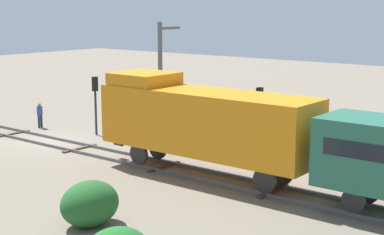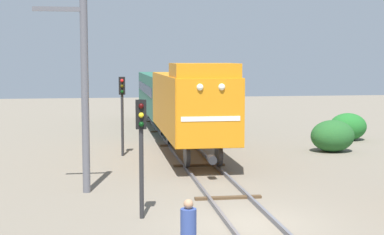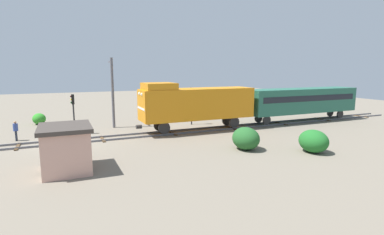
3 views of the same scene
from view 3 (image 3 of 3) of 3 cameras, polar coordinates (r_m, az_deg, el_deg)
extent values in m
plane|color=#756B5B|center=(26.82, -23.48, -4.48)|extent=(114.84, 114.84, 0.00)
cube|color=#595960|center=(27.51, -23.50, -3.98)|extent=(0.10, 76.56, 0.16)
cube|color=#595960|center=(26.11, -23.48, -4.66)|extent=(0.10, 76.56, 0.16)
cube|color=#4C3823|center=(27.03, -30.27, -4.79)|extent=(2.40, 0.24, 0.09)
cube|color=#4C3823|center=(26.98, -16.69, -3.92)|extent=(2.40, 0.24, 0.09)
cube|color=#4C3823|center=(28.41, -3.81, -2.90)|extent=(2.40, 0.24, 0.09)
cube|color=#4C3823|center=(31.10, 7.32, -1.90)|extent=(2.40, 0.24, 0.09)
cube|color=#4C3823|center=(34.77, 16.38, -1.02)|extent=(2.40, 0.24, 0.09)
cube|color=#4C3823|center=(39.15, 23.57, -0.31)|extent=(2.40, 0.24, 0.09)
cube|color=#4C3823|center=(44.01, 29.24, 0.25)|extent=(2.40, 0.24, 0.09)
cube|color=orange|center=(28.98, 1.13, 2.70)|extent=(2.90, 11.00, 2.90)
cube|color=orange|center=(27.44, -6.31, 5.95)|extent=(2.75, 2.80, 0.60)
cube|color=orange|center=(27.15, -9.57, 2.13)|extent=(2.84, 0.10, 2.84)
cube|color=white|center=(27.16, -9.64, 1.71)|extent=(2.46, 0.06, 0.20)
sphere|color=white|center=(27.46, -9.97, 4.51)|extent=(0.28, 0.28, 0.28)
sphere|color=white|center=(26.59, -9.50, 4.37)|extent=(0.28, 0.28, 0.28)
cylinder|color=#262628|center=(27.36, -10.08, -1.75)|extent=(0.36, 0.50, 0.36)
cylinder|color=#262628|center=(28.63, -6.23, -1.48)|extent=(0.18, 1.10, 1.10)
cylinder|color=#262628|center=(27.28, -5.32, -2.00)|extent=(0.18, 1.10, 1.10)
cylinder|color=#262628|center=(31.59, 6.68, -0.49)|extent=(0.18, 1.10, 1.10)
cylinder|color=#262628|center=(30.38, 8.05, -0.90)|extent=(0.18, 1.10, 1.10)
cube|color=#26604C|center=(36.46, 20.21, 3.09)|extent=(2.80, 14.00, 2.70)
cube|color=black|center=(36.43, 20.24, 3.64)|extent=(2.84, 12.88, 0.64)
cylinder|color=#262628|center=(33.78, 12.55, -0.14)|extent=(0.16, 0.96, 0.96)
cylinder|color=#262628|center=(32.65, 14.03, -0.51)|extent=(0.16, 0.96, 0.96)
cylinder|color=#262628|center=(41.04, 24.83, 0.85)|extent=(0.16, 0.96, 0.96)
cylinder|color=#262628|center=(40.12, 26.36, 0.57)|extent=(0.16, 0.96, 0.96)
cylinder|color=#262628|center=(29.65, -21.59, 0.54)|extent=(0.14, 0.14, 3.71)
cube|color=black|center=(29.49, -21.75, 3.24)|extent=(0.32, 0.24, 0.90)
sphere|color=#390606|center=(29.46, -22.06, 3.74)|extent=(0.16, 0.16, 0.16)
sphere|color=yellow|center=(29.49, -22.03, 3.20)|extent=(0.16, 0.16, 0.16)
sphere|color=black|center=(29.51, -21.99, 2.66)|extent=(0.16, 0.16, 0.16)
cylinder|color=#262628|center=(32.47, -0.09, 2.17)|extent=(0.14, 0.14, 4.04)
cube|color=black|center=(32.32, -0.09, 4.93)|extent=(0.32, 0.24, 0.90)
sphere|color=red|center=(32.24, -0.32, 5.40)|extent=(0.16, 0.16, 0.16)
sphere|color=#3C3306|center=(32.26, -0.32, 4.91)|extent=(0.16, 0.16, 0.16)
sphere|color=black|center=(32.29, -0.32, 4.41)|extent=(0.16, 0.16, 0.16)
cylinder|color=#262B38|center=(29.42, -30.45, -2.99)|extent=(0.15, 0.15, 0.85)
cylinder|color=#262B38|center=(29.22, -30.50, -3.07)|extent=(0.15, 0.15, 0.85)
cylinder|color=#33478C|center=(29.19, -30.59, -1.62)|extent=(0.38, 0.38, 0.62)
sphere|color=tan|center=(29.12, -30.66, -0.80)|extent=(0.23, 0.23, 0.23)
cylinder|color=#595960|center=(31.61, -14.87, 4.50)|extent=(0.28, 0.28, 7.14)
cube|color=#595960|center=(32.41, -15.36, 10.20)|extent=(1.80, 0.16, 0.16)
cube|color=#D19E8C|center=(19.24, -22.83, -5.80)|extent=(3.20, 2.60, 2.50)
cube|color=#3F3833|center=(18.95, -23.09, -1.79)|extent=(3.50, 2.90, 0.24)
cube|color=#2D2319|center=(19.36, -26.70, -6.90)|extent=(0.80, 0.06, 1.90)
ellipsoid|color=#2E8826|center=(36.88, -27.11, -0.22)|extent=(1.66, 1.36, 1.20)
ellipsoid|color=#235926|center=(22.86, 10.22, -3.94)|extent=(2.34, 1.92, 1.70)
ellipsoid|color=#206626|center=(23.47, 22.14, -4.19)|extent=(2.28, 1.87, 1.66)
camera|label=1|loc=(28.78, 58.21, 8.99)|focal=55.00mm
camera|label=2|loc=(34.94, -53.00, 3.92)|focal=55.00mm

